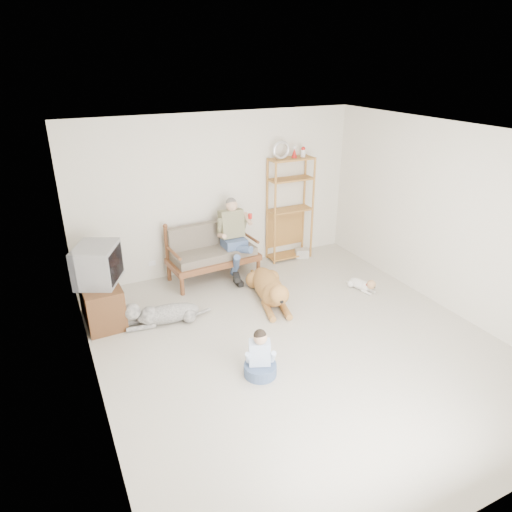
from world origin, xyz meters
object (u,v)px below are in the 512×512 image
loveseat (212,250)px  tv_stand (101,302)px  golden_retriever (270,288)px  etagere (290,208)px

loveseat → tv_stand: 2.06m
golden_retriever → loveseat: bearing=125.6°
golden_retriever → etagere: bearing=63.7°
loveseat → tv_stand: loveseat is taller
loveseat → tv_stand: bearing=-165.0°
tv_stand → etagere: bearing=11.3°
loveseat → etagere: etagere is taller
tv_stand → golden_retriever: tv_stand is taller
loveseat → golden_retriever: 1.32m
etagere → golden_retriever: etagere is taller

